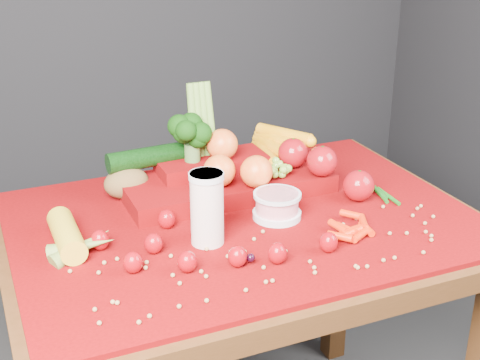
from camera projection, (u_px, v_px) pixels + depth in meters
name	position (u px, v px, depth m)	size (l,w,h in m)	color
table	(243.00, 258.00, 1.60)	(1.10, 0.80, 0.75)	#361F0C
red_cloth	(243.00, 220.00, 1.56)	(1.05, 0.75, 0.01)	#720306
milk_glass	(207.00, 206.00, 1.42)	(0.08, 0.08, 0.16)	beige
yogurt_bowl	(277.00, 205.00, 1.55)	(0.11, 0.11, 0.06)	silver
strawberry_scatter	(198.00, 246.00, 1.38)	(0.48, 0.28, 0.05)	#9B0914
dark_grape_cluster	(246.00, 256.00, 1.37)	(0.06, 0.05, 0.03)	black
soybean_scatter	(282.00, 255.00, 1.39)	(0.84, 0.24, 0.01)	#AB8049
corn_ear	(77.00, 243.00, 1.40)	(0.18, 0.23, 0.06)	gold
potato	(127.00, 183.00, 1.65)	(0.11, 0.08, 0.08)	brown
baby_carrot_pile	(350.00, 226.00, 1.49)	(0.17, 0.17, 0.03)	red
green_bean_pile	(377.00, 193.00, 1.68)	(0.14, 0.12, 0.01)	#165E15
produce_mound	(235.00, 168.00, 1.68)	(0.60, 0.37, 0.27)	#720306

